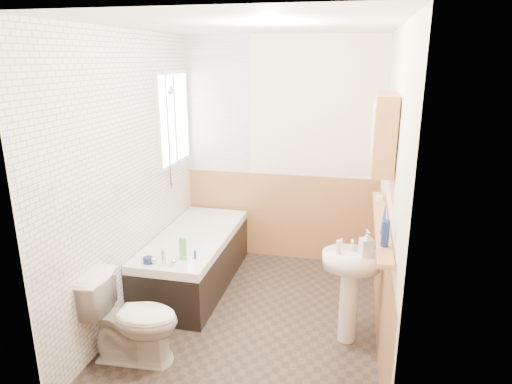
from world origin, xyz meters
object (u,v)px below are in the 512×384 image
bathtub (195,258)px  sink (350,279)px  toilet (133,319)px  pine_shelf (381,223)px  medicine_cabinet (383,132)px

bathtub → sink: size_ratio=1.87×
sink → bathtub: bearing=164.8°
bathtub → toilet: bearing=-91.4°
pine_shelf → bathtub: bearing=156.4°
medicine_cabinet → bathtub: bearing=161.2°
toilet → pine_shelf: bearing=-78.2°
pine_shelf → sink: bearing=147.8°
bathtub → pine_shelf: (1.77, -0.77, 0.81)m
sink → toilet: bearing=-151.5°
medicine_cabinet → toilet: bearing=-159.1°
bathtub → toilet: 1.27m
bathtub → sink: sink is taller
pine_shelf → medicine_cabinet: (-0.03, 0.18, 0.64)m
medicine_cabinet → pine_shelf: bearing=-81.2°
pine_shelf → medicine_cabinet: 0.66m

